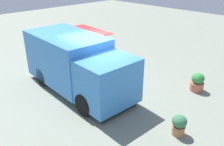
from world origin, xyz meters
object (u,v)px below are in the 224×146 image
food_truck (77,65)px  planter_flowering_far (197,82)px  planter_flowering_near (179,125)px  plaza_bench (105,45)px

food_truck → planter_flowering_far: (-3.53, 3.65, -0.71)m
planter_flowering_far → planter_flowering_near: bearing=18.1°
food_truck → planter_flowering_far: food_truck is taller
plaza_bench → food_truck: bearing=34.3°
food_truck → planter_flowering_far: size_ratio=6.79×
planter_flowering_far → plaza_bench: bearing=-95.9°
planter_flowering_near → planter_flowering_far: (-3.12, -1.02, 0.02)m
planter_flowering_near → plaza_bench: 8.44m
food_truck → planter_flowering_near: (-0.41, 4.67, -0.73)m
food_truck → planter_flowering_near: 4.75m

